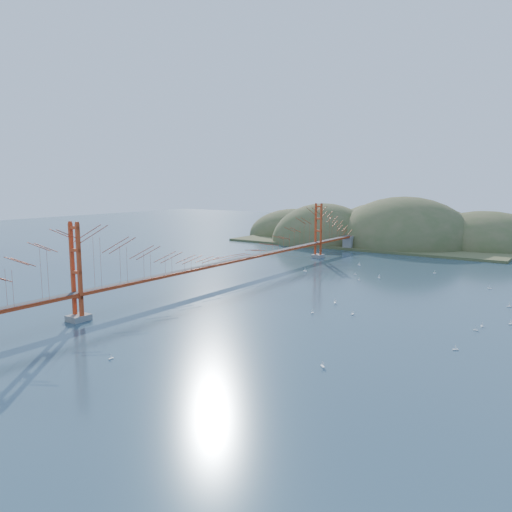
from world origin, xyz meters
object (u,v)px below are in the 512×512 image
Objects in this scene: bridge at (234,238)px; sailboat_1 at (379,277)px; sailboat_0 at (353,314)px; sailboat_2 at (476,330)px.

bridge is 25.60m from sailboat_1.
sailboat_0 is (6.01, -24.59, -0.00)m from sailboat_1.
sailboat_2 is at bearing -49.25° from sailboat_1.
sailboat_2 is 30.43m from sailboat_1.
bridge is at bearing 159.77° from sailboat_0.
sailboat_2 is at bearing 6.34° from sailboat_0.
bridge is at bearing 168.72° from sailboat_2.
sailboat_2 is 13.93m from sailboat_0.
sailboat_2 is 0.85× the size of sailboat_1.
bridge is 40.62m from sailboat_2.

